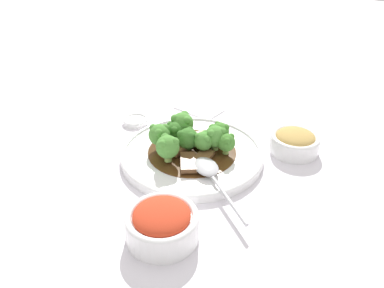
# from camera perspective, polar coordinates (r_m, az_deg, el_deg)

# --- Properties ---
(ground_plane) EXTENTS (4.00, 4.00, 0.00)m
(ground_plane) POSITION_cam_1_polar(r_m,az_deg,el_deg) (0.81, -0.00, -2.04)
(ground_plane) COLOR silver
(main_plate) EXTENTS (0.31, 0.31, 0.02)m
(main_plate) POSITION_cam_1_polar(r_m,az_deg,el_deg) (0.81, -0.00, -1.45)
(main_plate) COLOR white
(main_plate) RESTS_ON ground_plane
(beef_strip_0) EXTENTS (0.07, 0.06, 0.02)m
(beef_strip_0) POSITION_cam_1_polar(r_m,az_deg,el_deg) (0.82, 1.75, 0.71)
(beef_strip_0) COLOR brown
(beef_strip_0) RESTS_ON main_plate
(beef_strip_1) EXTENTS (0.06, 0.07, 0.01)m
(beef_strip_1) POSITION_cam_1_polar(r_m,az_deg,el_deg) (0.75, -0.55, -2.80)
(beef_strip_1) COLOR brown
(beef_strip_1) RESTS_ON main_plate
(beef_strip_2) EXTENTS (0.03, 0.06, 0.01)m
(beef_strip_2) POSITION_cam_1_polar(r_m,az_deg,el_deg) (0.77, 1.66, -2.11)
(beef_strip_2) COLOR brown
(beef_strip_2) RESTS_ON main_plate
(beef_strip_3) EXTENTS (0.06, 0.05, 0.01)m
(beef_strip_3) POSITION_cam_1_polar(r_m,az_deg,el_deg) (0.80, -2.85, -0.53)
(beef_strip_3) COLOR brown
(beef_strip_3) RESTS_ON main_plate
(broccoli_floret_0) EXTENTS (0.04, 0.04, 0.05)m
(broccoli_floret_0) POSITION_cam_1_polar(r_m,az_deg,el_deg) (0.82, -2.56, 2.07)
(broccoli_floret_0) COLOR #8EB756
(broccoli_floret_0) RESTS_ON main_plate
(broccoli_floret_1) EXTENTS (0.05, 0.05, 0.06)m
(broccoli_floret_1) POSITION_cam_1_polar(r_m,az_deg,el_deg) (0.83, -1.51, 3.20)
(broccoli_floret_1) COLOR #7FA84C
(broccoli_floret_1) RESTS_ON main_plate
(broccoli_floret_2) EXTENTS (0.05, 0.05, 0.06)m
(broccoli_floret_2) POSITION_cam_1_polar(r_m,az_deg,el_deg) (0.79, 3.56, 1.21)
(broccoli_floret_2) COLOR #7FA84C
(broccoli_floret_2) RESTS_ON main_plate
(broccoli_floret_3) EXTENTS (0.04, 0.04, 0.05)m
(broccoli_floret_3) POSITION_cam_1_polar(r_m,az_deg,el_deg) (0.78, 5.24, 0.28)
(broccoli_floret_3) COLOR #7FA84C
(broccoli_floret_3) RESTS_ON main_plate
(broccoli_floret_4) EXTENTS (0.05, 0.05, 0.05)m
(broccoli_floret_4) POSITION_cam_1_polar(r_m,az_deg,el_deg) (0.79, -0.67, 0.86)
(broccoli_floret_4) COLOR #7FA84C
(broccoli_floret_4) RESTS_ON main_plate
(broccoli_floret_5) EXTENTS (0.05, 0.05, 0.06)m
(broccoli_floret_5) POSITION_cam_1_polar(r_m,az_deg,el_deg) (0.75, -3.74, -0.38)
(broccoli_floret_5) COLOR #7FA84C
(broccoli_floret_5) RESTS_ON main_plate
(broccoli_floret_6) EXTENTS (0.05, 0.05, 0.06)m
(broccoli_floret_6) POSITION_cam_1_polar(r_m,az_deg,el_deg) (0.79, -5.00, 1.47)
(broccoli_floret_6) COLOR #7FA84C
(broccoli_floret_6) RESTS_ON main_plate
(broccoli_floret_7) EXTENTS (0.04, 0.04, 0.05)m
(broccoli_floret_7) POSITION_cam_1_polar(r_m,az_deg,el_deg) (0.78, 1.75, 0.51)
(broccoli_floret_7) COLOR #8EB756
(broccoli_floret_7) RESTS_ON main_plate
(broccoli_floret_8) EXTENTS (0.04, 0.04, 0.05)m
(broccoli_floret_8) POSITION_cam_1_polar(r_m,az_deg,el_deg) (0.81, 4.28, 1.95)
(broccoli_floret_8) COLOR #8EB756
(broccoli_floret_8) RESTS_ON main_plate
(serving_spoon) EXTENTS (0.17, 0.15, 0.01)m
(serving_spoon) POSITION_cam_1_polar(r_m,az_deg,el_deg) (0.73, 2.56, -4.07)
(serving_spoon) COLOR #B7B7BC
(serving_spoon) RESTS_ON main_plate
(side_bowl_kimchi) EXTENTS (0.12, 0.12, 0.06)m
(side_bowl_kimchi) POSITION_cam_1_polar(r_m,az_deg,el_deg) (0.61, -4.57, -11.90)
(side_bowl_kimchi) COLOR white
(side_bowl_kimchi) RESTS_ON ground_plane
(side_bowl_appetizer) EXTENTS (0.11, 0.11, 0.05)m
(side_bowl_appetizer) POSITION_cam_1_polar(r_m,az_deg,el_deg) (0.85, 15.38, 0.37)
(side_bowl_appetizer) COLOR white
(side_bowl_appetizer) RESTS_ON ground_plane
(sauce_dish) EXTENTS (0.06, 0.06, 0.01)m
(sauce_dish) POSITION_cam_1_polar(r_m,az_deg,el_deg) (0.95, -8.64, 3.54)
(sauce_dish) COLOR white
(sauce_dish) RESTS_ON ground_plane
(paper_napkin) EXTENTS (0.13, 0.09, 0.01)m
(paper_napkin) POSITION_cam_1_polar(r_m,az_deg,el_deg) (1.01, 1.09, 5.44)
(paper_napkin) COLOR white
(paper_napkin) RESTS_ON ground_plane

